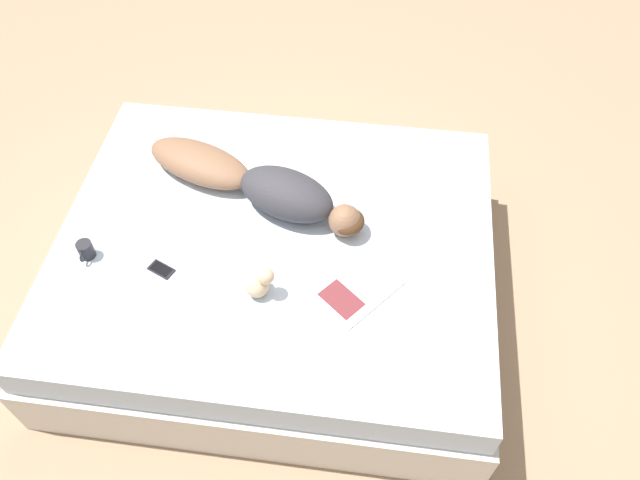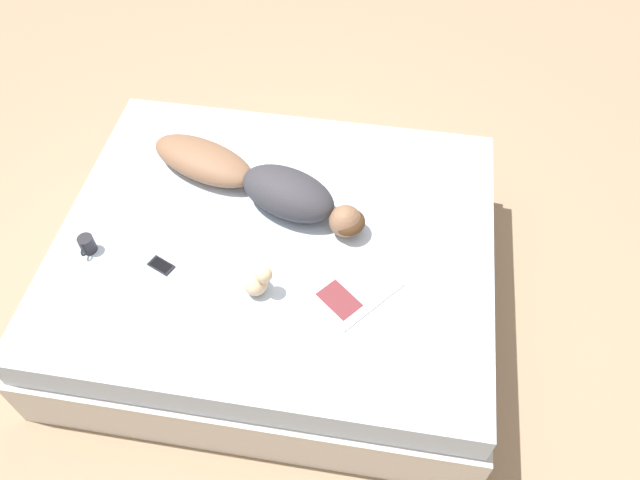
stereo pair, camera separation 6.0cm
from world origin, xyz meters
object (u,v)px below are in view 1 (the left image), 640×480
(person, at_px, (257,184))
(cell_phone, at_px, (161,269))
(open_magazine, at_px, (356,288))
(coffee_mug, at_px, (86,250))

(person, bearing_deg, cell_phone, -14.66)
(open_magazine, xyz_separation_m, coffee_mug, (-0.02, -1.38, 0.05))
(coffee_mug, bearing_deg, person, 123.30)
(person, xyz_separation_m, open_magazine, (0.54, 0.59, -0.09))
(person, xyz_separation_m, coffee_mug, (0.52, -0.79, -0.05))
(coffee_mug, xyz_separation_m, cell_phone, (0.04, 0.40, -0.04))
(person, distance_m, cell_phone, 0.69)
(person, height_order, open_magazine, person)
(person, height_order, cell_phone, person)
(cell_phone, bearing_deg, coffee_mug, -71.82)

